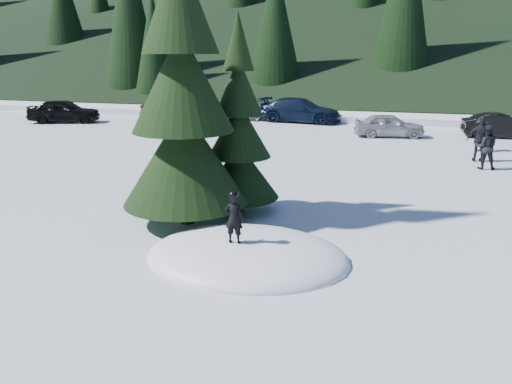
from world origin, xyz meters
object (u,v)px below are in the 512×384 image
(child_skier, at_px, (234,218))
(car_3, at_px, (300,110))
(spruce_short, at_px, (239,137))
(adult_0, at_px, (486,147))
(car_4, at_px, (389,125))
(car_1, at_px, (177,109))
(car_5, at_px, (501,126))
(adult_1, at_px, (481,139))
(spruce_tall, at_px, (182,95))
(adult_2, at_px, (481,135))
(car_2, at_px, (235,109))
(car_0, at_px, (64,111))

(child_skier, distance_m, car_3, 22.52)
(car_3, bearing_deg, spruce_short, -166.56)
(adult_0, xyz_separation_m, car_4, (-3.73, 6.79, -0.23))
(spruce_short, relative_size, car_3, 1.02)
(car_1, bearing_deg, car_5, -108.28)
(child_skier, xyz_separation_m, car_5, (8.30, 19.24, -0.37))
(adult_1, xyz_separation_m, car_3, (-9.37, 9.79, -0.15))
(spruce_short, xyz_separation_m, car_4, (3.68, 14.33, -1.49))
(spruce_tall, bearing_deg, car_1, 115.34)
(adult_1, relative_size, adult_2, 1.22)
(car_2, relative_size, car_5, 1.26)
(spruce_tall, xyz_separation_m, car_4, (4.68, 15.73, -2.70))
(adult_2, height_order, car_4, adult_2)
(adult_1, xyz_separation_m, car_0, (-23.75, 5.45, -0.17))
(car_3, relative_size, car_4, 1.45)
(adult_0, relative_size, car_3, 0.32)
(car_2, xyz_separation_m, car_4, (10.10, -4.67, -0.06))
(child_skier, relative_size, adult_2, 0.70)
(adult_0, height_order, car_2, adult_0)
(car_3, distance_m, car_4, 7.17)
(adult_2, height_order, car_1, adult_2)
(car_3, bearing_deg, adult_0, -132.61)
(spruce_short, xyz_separation_m, car_1, (-9.83, 17.24, -1.36))
(adult_2, distance_m, car_4, 5.03)
(spruce_tall, xyz_separation_m, child_skier, (2.03, -2.16, -2.31))
(spruce_tall, height_order, car_0, spruce_tall)
(child_skier, height_order, car_2, child_skier)
(spruce_short, bearing_deg, car_1, 119.68)
(spruce_tall, xyz_separation_m, adult_1, (8.41, 10.36, -2.40))
(child_skier, xyz_separation_m, car_0, (-17.37, 17.98, -0.27))
(car_0, relative_size, car_1, 0.97)
(adult_1, relative_size, car_3, 0.35)
(car_0, bearing_deg, spruce_short, -149.82)
(child_skier, bearing_deg, adult_0, -120.70)
(adult_0, height_order, car_5, adult_0)
(car_0, bearing_deg, child_skier, -154.40)
(car_4, bearing_deg, spruce_short, 156.37)
(spruce_tall, bearing_deg, car_3, 92.75)
(adult_1, bearing_deg, car_5, -108.00)
(spruce_short, bearing_deg, spruce_tall, -125.54)
(child_skier, height_order, car_0, child_skier)
(car_0, distance_m, car_3, 15.01)
(car_1, bearing_deg, adult_1, -129.26)
(child_skier, height_order, adult_1, adult_1)
(child_skier, distance_m, car_1, 23.47)
(spruce_short, xyz_separation_m, child_skier, (1.03, -3.56, -1.10))
(adult_2, bearing_deg, car_4, -105.49)
(car_2, bearing_deg, spruce_tall, -177.08)
(adult_2, bearing_deg, child_skier, -3.73)
(car_1, height_order, car_2, car_1)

